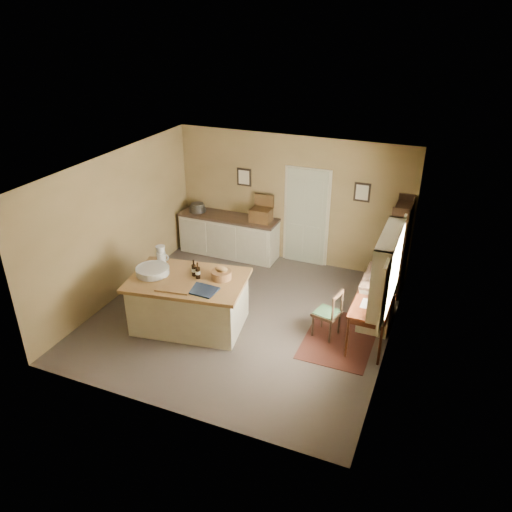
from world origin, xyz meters
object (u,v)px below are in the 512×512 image
(work_island, at_px, (189,301))
(sideboard, at_px, (229,234))
(desk_chair, at_px, (327,313))
(shelving_unit, at_px, (401,247))
(writing_desk, at_px, (371,310))
(right_cabinet, at_px, (378,299))

(work_island, distance_m, sideboard, 2.82)
(desk_chair, height_order, shelving_unit, shelving_unit)
(writing_desk, relative_size, right_cabinet, 0.97)
(desk_chair, distance_m, right_cabinet, 1.01)
(desk_chair, relative_size, shelving_unit, 0.46)
(desk_chair, xyz_separation_m, shelving_unit, (0.85, 1.97, 0.49))
(writing_desk, xyz_separation_m, shelving_unit, (0.15, 1.98, 0.24))
(right_cabinet, height_order, shelving_unit, shelving_unit)
(sideboard, bearing_deg, work_island, -78.88)
(desk_chair, bearing_deg, shelving_unit, 79.67)
(desk_chair, xyz_separation_m, right_cabinet, (0.70, 0.72, 0.03))
(writing_desk, xyz_separation_m, right_cabinet, (-0.00, 0.73, -0.21))
(right_cabinet, bearing_deg, work_island, -155.84)
(shelving_unit, bearing_deg, right_cabinet, -96.80)
(work_island, bearing_deg, right_cabinet, 14.98)
(sideboard, bearing_deg, right_cabinet, -22.51)
(sideboard, relative_size, right_cabinet, 2.21)
(work_island, distance_m, shelving_unit, 4.05)
(right_cabinet, bearing_deg, writing_desk, -89.98)
(sideboard, xyz_separation_m, writing_desk, (3.49, -2.18, 0.19))
(sideboard, relative_size, shelving_unit, 1.20)
(writing_desk, height_order, shelving_unit, shelving_unit)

